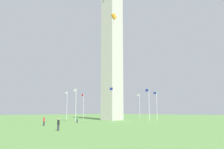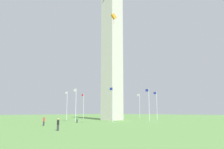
{
  "view_description": "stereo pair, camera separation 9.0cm",
  "coord_description": "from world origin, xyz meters",
  "views": [
    {
      "loc": [
        -50.32,
        51.87,
        2.6
      ],
      "look_at": [
        0.0,
        0.0,
        13.78
      ],
      "focal_mm": 38.29,
      "sensor_mm": 36.0,
      "label": 1
    },
    {
      "loc": [
        -50.39,
        51.81,
        2.6
      ],
      "look_at": [
        0.0,
        0.0,
        13.78
      ],
      "focal_mm": 38.29,
      "sensor_mm": 36.0,
      "label": 2
    }
  ],
  "objects": [
    {
      "name": "ground_plane",
      "position": [
        0.0,
        0.0,
        0.0
      ],
      "size": [
        260.0,
        260.0,
        0.0
      ],
      "primitive_type": "plane",
      "color": "#609347"
    },
    {
      "name": "obelisk_monument",
      "position": [
        0.0,
        0.0,
        22.12
      ],
      "size": [
        4.87,
        4.87,
        44.24
      ],
      "color": "#B7B2A8",
      "rests_on": "ground"
    },
    {
      "name": "flagpole_n",
      "position": [
        13.58,
        0.0,
        4.68
      ],
      "size": [
        1.12,
        0.14,
        8.58
      ],
      "color": "silver",
      "rests_on": "ground"
    },
    {
      "name": "flagpole_ne",
      "position": [
        9.62,
        9.56,
        4.68
      ],
      "size": [
        1.12,
        0.14,
        8.58
      ],
      "color": "silver",
      "rests_on": "ground"
    },
    {
      "name": "flagpole_e",
      "position": [
        0.06,
        13.53,
        4.68
      ],
      "size": [
        1.12,
        0.14,
        8.58
      ],
      "color": "silver",
      "rests_on": "ground"
    },
    {
      "name": "flagpole_se",
      "position": [
        -9.51,
        9.56,
        4.68
      ],
      "size": [
        1.12,
        0.14,
        8.58
      ],
      "color": "silver",
      "rests_on": "ground"
    },
    {
      "name": "flagpole_s",
      "position": [
        -13.47,
        0.0,
        4.68
      ],
      "size": [
        1.12,
        0.14,
        8.58
      ],
      "color": "silver",
      "rests_on": "ground"
    },
    {
      "name": "flagpole_sw",
      "position": [
        -9.51,
        -9.56,
        4.68
      ],
      "size": [
        1.12,
        0.14,
        8.58
      ],
      "color": "silver",
      "rests_on": "ground"
    },
    {
      "name": "flagpole_w",
      "position": [
        0.06,
        -13.53,
        4.68
      ],
      "size": [
        1.12,
        0.14,
        8.58
      ],
      "color": "silver",
      "rests_on": "ground"
    },
    {
      "name": "flagpole_nw",
      "position": [
        9.62,
        -9.56,
        4.68
      ],
      "size": [
        1.12,
        0.14,
        8.58
      ],
      "color": "silver",
      "rests_on": "ground"
    },
    {
      "name": "person_green_shirt",
      "position": [
        -5.78,
        17.46,
        0.81
      ],
      "size": [
        0.32,
        0.32,
        1.64
      ],
      "rotation": [
        0.0,
        0.0,
        -1.26
      ],
      "color": "#2D2D38",
      "rests_on": "ground"
    },
    {
      "name": "person_black_shirt",
      "position": [
        -22.11,
        33.25,
        0.84
      ],
      "size": [
        0.32,
        0.32,
        1.68
      ],
      "rotation": [
        0.0,
        0.0,
        -1.06
      ],
      "color": "#2D2D38",
      "rests_on": "ground"
    },
    {
      "name": "person_red_shirt",
      "position": [
        -10.72,
        28.82,
        0.83
      ],
      "size": [
        0.32,
        0.32,
        1.67
      ],
      "rotation": [
        0.0,
        0.0,
        -0.94
      ],
      "color": "#2D2D38",
      "rests_on": "ground"
    },
    {
      "name": "kite_orange_box",
      "position": [
        -23.28,
        23.51,
        18.83
      ],
      "size": [
        0.82,
        1.08,
        1.95
      ],
      "color": "orange"
    }
  ]
}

